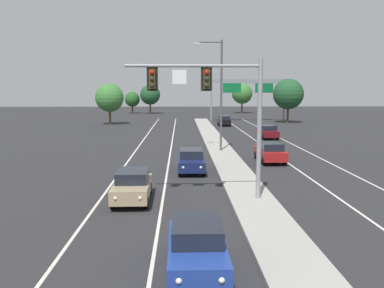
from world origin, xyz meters
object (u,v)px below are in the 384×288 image
object	(u,v)px
tree_far_right_c	(288,94)
tree_far_left_b	(110,98)
car_receding_red	(270,152)
street_lamp_median	(219,89)
car_oncoming_blue	(197,246)
car_oncoming_navy	(191,160)
overhead_signal_mast	(217,99)
car_oncoming_tan	(132,185)
car_receding_black	(224,120)
tree_far_right_a	(242,94)
highway_sign_gantry	(248,86)
car_receding_darkred	(268,132)
tree_far_left_c	(132,99)
tree_far_left_a	(150,95)

from	to	relation	value
tree_far_right_c	tree_far_left_b	xyz separation A→B (m)	(-29.63, -2.44, -0.55)
car_receding_red	tree_far_right_c	world-z (taller)	tree_far_right_c
street_lamp_median	tree_far_right_c	distance (m)	35.87
car_oncoming_blue	car_oncoming_navy	world-z (taller)	same
overhead_signal_mast	car_receding_red	world-z (taller)	overhead_signal_mast
car_oncoming_blue	tree_far_right_c	world-z (taller)	tree_far_right_c
car_oncoming_tan	car_receding_black	size ratio (longest dim) A/B	1.00
car_oncoming_blue	car_receding_red	bearing A→B (deg)	71.82
street_lamp_median	tree_far_right_c	xyz separation A→B (m)	(14.68, 32.71, -0.93)
car_oncoming_tan	tree_far_right_a	xyz separation A→B (m)	(17.05, 78.77, 3.79)
car_receding_red	tree_far_left_b	world-z (taller)	tree_far_left_b
car_receding_red	highway_sign_gantry	size ratio (longest dim) A/B	0.34
car_oncoming_tan	car_receding_red	distance (m)	14.98
car_oncoming_navy	car_receding_darkred	bearing A→B (deg)	64.31
car_receding_darkred	tree_far_right_a	world-z (taller)	tree_far_right_a
car_oncoming_navy	highway_sign_gantry	size ratio (longest dim) A/B	0.34
tree_far_right_c	car_oncoming_blue	bearing A→B (deg)	-106.82
street_lamp_median	highway_sign_gantry	world-z (taller)	street_lamp_median
tree_far_right_a	overhead_signal_mast	bearing A→B (deg)	-99.13
car_receding_darkred	tree_far_left_c	size ratio (longest dim) A/B	0.89
tree_far_left_a	tree_far_left_b	bearing A→B (deg)	-98.50
car_receding_darkred	highway_sign_gantry	bearing A→B (deg)	86.18
tree_far_left_b	tree_far_right_a	world-z (taller)	tree_far_right_a
highway_sign_gantry	car_receding_darkred	bearing A→B (deg)	-93.82
car_receding_darkred	tree_far_left_c	distance (m)	55.15
street_lamp_median	highway_sign_gantry	distance (m)	37.74
car_oncoming_tan	tree_far_right_a	bearing A→B (deg)	77.79
tree_far_right_c	tree_far_left_b	bearing A→B (deg)	-175.30
car_oncoming_tan	car_receding_red	xyz separation A→B (m)	(9.63, 11.48, 0.00)
car_oncoming_tan	tree_far_left_b	size ratio (longest dim) A/B	0.68
car_receding_darkred	car_receding_black	xyz separation A→B (m)	(-3.39, 17.31, 0.00)
car_oncoming_tan	tree_far_right_a	distance (m)	80.68
overhead_signal_mast	highway_sign_gantry	world-z (taller)	highway_sign_gantry
tree_far_left_b	street_lamp_median	bearing A→B (deg)	-63.72
tree_far_left_c	car_receding_red	bearing A→B (deg)	-74.52
highway_sign_gantry	tree_far_right_a	bearing A→B (deg)	84.08
car_oncoming_blue	tree_far_right_a	bearing A→B (deg)	80.89
street_lamp_median	tree_far_left_b	bearing A→B (deg)	116.28
car_receding_darkred	car_receding_black	size ratio (longest dim) A/B	1.01
car_receding_darkred	tree_far_right_a	xyz separation A→B (m)	(4.36, 51.47, 3.79)
street_lamp_median	car_oncoming_blue	xyz separation A→B (m)	(-2.98, -25.68, -4.97)
car_oncoming_tan	car_receding_darkred	world-z (taller)	same
car_oncoming_navy	car_receding_black	bearing A→B (deg)	80.69
street_lamp_median	car_oncoming_blue	bearing A→B (deg)	-96.61
tree_far_left_a	tree_far_right_a	xyz separation A→B (m)	(21.59, 1.92, 0.24)
car_oncoming_tan	tree_far_right_c	world-z (taller)	tree_far_right_c
car_oncoming_tan	tree_far_right_c	size ratio (longest dim) A/B	0.60
car_oncoming_tan	tree_far_right_a	world-z (taller)	tree_far_right_a
car_oncoming_blue	car_oncoming_navy	xyz separation A→B (m)	(0.23, 16.34, 0.00)
car_receding_darkred	tree_far_left_a	size ratio (longest dim) A/B	0.67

